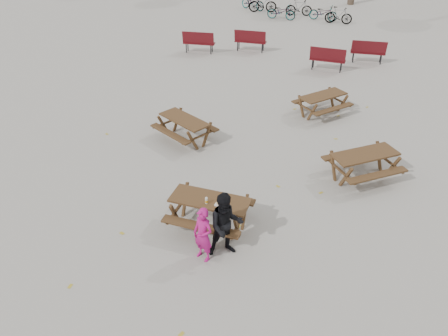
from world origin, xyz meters
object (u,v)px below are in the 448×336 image
(main_picnic_table, at_px, (210,206))
(picnic_table_far, at_px, (322,105))
(picnic_table_east, at_px, (363,166))
(picnic_table_north, at_px, (185,129))
(food_tray, at_px, (219,205))
(adult, at_px, (226,225))
(soda_bottle, at_px, (206,201))
(child, at_px, (203,235))

(main_picnic_table, distance_m, picnic_table_far, 7.05)
(main_picnic_table, relative_size, picnic_table_east, 1.01)
(picnic_table_north, bearing_deg, food_tray, -29.83)
(picnic_table_far, bearing_deg, adult, -147.46)
(soda_bottle, relative_size, picnic_table_north, 0.10)
(food_tray, height_order, picnic_table_far, food_tray)
(picnic_table_east, height_order, picnic_table_north, picnic_table_east)
(adult, bearing_deg, main_picnic_table, 101.92)
(main_picnic_table, relative_size, picnic_table_far, 1.08)
(picnic_table_east, relative_size, picnic_table_north, 1.04)
(soda_bottle, xyz_separation_m, adult, (0.64, -0.56, -0.08))
(soda_bottle, distance_m, adult, 0.85)
(main_picnic_table, bearing_deg, child, -77.23)
(soda_bottle, relative_size, child, 0.13)
(picnic_table_east, bearing_deg, main_picnic_table, -174.21)
(main_picnic_table, xyz_separation_m, child, (0.23, -1.03, 0.06))
(adult, distance_m, picnic_table_north, 5.20)
(main_picnic_table, bearing_deg, food_tray, -29.63)
(main_picnic_table, bearing_deg, adult, -49.17)
(main_picnic_table, xyz_separation_m, adult, (0.63, -0.73, 0.19))
(child, height_order, picnic_table_east, child)
(main_picnic_table, distance_m, soda_bottle, 0.31)
(food_tray, xyz_separation_m, child, (-0.04, -0.88, -0.15))
(child, height_order, picnic_table_north, child)
(child, relative_size, picnic_table_east, 0.73)
(adult, bearing_deg, child, -171.12)
(food_tray, distance_m, adult, 0.67)
(adult, xyz_separation_m, picnic_table_east, (2.57, 3.95, -0.39))
(adult, relative_size, picnic_table_north, 0.91)
(child, bearing_deg, picnic_table_north, 137.75)
(child, bearing_deg, picnic_table_far, 100.58)
(child, bearing_deg, picnic_table_east, 75.44)
(adult, distance_m, picnic_table_east, 4.73)
(soda_bottle, bearing_deg, adult, -41.08)
(child, height_order, adult, adult)
(food_tray, bearing_deg, soda_bottle, -177.71)
(food_tray, bearing_deg, picnic_table_north, 123.05)
(adult, xyz_separation_m, picnic_table_north, (-2.81, 4.35, -0.40))
(soda_bottle, distance_m, picnic_table_east, 4.70)
(soda_bottle, xyz_separation_m, child, (0.25, -0.87, -0.20))
(soda_bottle, bearing_deg, food_tray, 2.29)
(main_picnic_table, relative_size, soda_bottle, 10.59)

